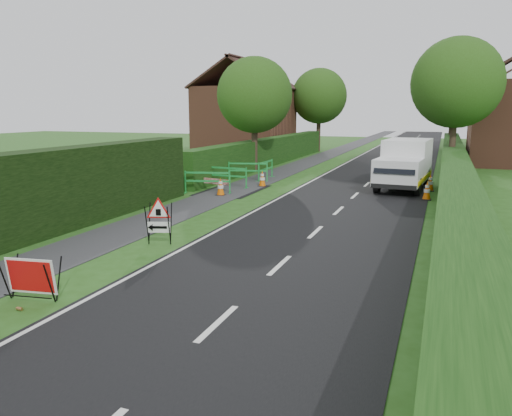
% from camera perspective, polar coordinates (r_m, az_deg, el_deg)
% --- Properties ---
extents(ground, '(120.00, 120.00, 0.00)m').
position_cam_1_polar(ground, '(12.07, -10.23, -6.62)').
color(ground, '#264F16').
rests_on(ground, ground).
extents(road_surface, '(6.00, 90.00, 0.02)m').
position_cam_1_polar(road_surface, '(45.11, 16.25, 6.08)').
color(road_surface, black).
rests_on(road_surface, ground).
extents(footpath, '(2.00, 90.00, 0.02)m').
position_cam_1_polar(footpath, '(45.86, 9.35, 6.46)').
color(footpath, '#2D2D30').
rests_on(footpath, ground).
extents(hedge_west_near, '(1.10, 18.00, 2.50)m').
position_cam_1_polar(hedge_west_near, '(15.18, -26.71, -3.97)').
color(hedge_west_near, black).
rests_on(hedge_west_near, ground).
extents(hedge_west_far, '(1.00, 24.00, 1.80)m').
position_cam_1_polar(hedge_west_far, '(33.87, 1.61, 4.97)').
color(hedge_west_far, '#14380F').
rests_on(hedge_west_far, ground).
extents(hedge_east, '(1.20, 50.00, 1.50)m').
position_cam_1_polar(hedge_east, '(26.09, 21.59, 2.33)').
color(hedge_east, '#14380F').
rests_on(hedge_east, ground).
extents(house_west, '(7.50, 7.40, 7.88)m').
position_cam_1_polar(house_west, '(42.92, -1.24, 10.15)').
color(house_west, brown).
rests_on(house_west, ground).
extents(tree_nw, '(4.40, 4.40, 6.70)m').
position_cam_1_polar(tree_nw, '(29.78, -0.17, 12.76)').
color(tree_nw, '#2D2116').
rests_on(tree_nw, ground).
extents(tree_ne, '(5.20, 5.20, 7.79)m').
position_cam_1_polar(tree_ne, '(31.87, 21.98, 13.12)').
color(tree_ne, '#2D2116').
rests_on(tree_ne, ground).
extents(tree_fw, '(4.80, 4.80, 7.24)m').
position_cam_1_polar(tree_fw, '(45.10, 7.25, 12.57)').
color(tree_fw, '#2D2116').
rests_on(tree_fw, ground).
extents(tree_fe, '(4.20, 4.20, 6.33)m').
position_cam_1_polar(tree_fe, '(47.83, 21.57, 11.08)').
color(tree_fe, '#2D2116').
rests_on(tree_fe, ground).
extents(red_rect_sign, '(1.07, 0.75, 0.85)m').
position_cam_1_polar(red_rect_sign, '(10.61, -24.33, -7.19)').
color(red_rect_sign, black).
rests_on(red_rect_sign, ground).
extents(triangle_sign, '(0.96, 0.96, 1.12)m').
position_cam_1_polar(triangle_sign, '(13.82, -11.21, -1.06)').
color(triangle_sign, black).
rests_on(triangle_sign, ground).
extents(works_van, '(2.35, 5.13, 2.28)m').
position_cam_1_polar(works_van, '(24.31, 16.62, 4.93)').
color(works_van, silver).
rests_on(works_van, ground).
extents(traffic_cone_0, '(0.38, 0.38, 0.79)m').
position_cam_1_polar(traffic_cone_0, '(21.69, 18.96, 1.91)').
color(traffic_cone_0, black).
rests_on(traffic_cone_0, ground).
extents(traffic_cone_1, '(0.38, 0.38, 0.79)m').
position_cam_1_polar(traffic_cone_1, '(24.13, 19.29, 2.77)').
color(traffic_cone_1, black).
rests_on(traffic_cone_1, ground).
extents(traffic_cone_2, '(0.38, 0.38, 0.79)m').
position_cam_1_polar(traffic_cone_2, '(25.81, 17.64, 3.39)').
color(traffic_cone_2, black).
rests_on(traffic_cone_2, ground).
extents(traffic_cone_3, '(0.38, 0.38, 0.79)m').
position_cam_1_polar(traffic_cone_3, '(21.61, -4.07, 2.46)').
color(traffic_cone_3, black).
rests_on(traffic_cone_3, ground).
extents(traffic_cone_4, '(0.38, 0.38, 0.79)m').
position_cam_1_polar(traffic_cone_4, '(24.12, 0.72, 3.40)').
color(traffic_cone_4, black).
rests_on(traffic_cone_4, ground).
extents(ped_barrier_0, '(2.08, 0.84, 1.00)m').
position_cam_1_polar(ped_barrier_0, '(22.18, -5.57, 3.28)').
color(ped_barrier_0, green).
rests_on(ped_barrier_0, ground).
extents(ped_barrier_1, '(2.08, 0.54, 1.00)m').
position_cam_1_polar(ped_barrier_1, '(23.91, -3.26, 3.89)').
color(ped_barrier_1, green).
rests_on(ped_barrier_1, ground).
extents(ped_barrier_2, '(2.09, 0.81, 1.00)m').
position_cam_1_polar(ped_barrier_2, '(25.90, -0.93, 4.47)').
color(ped_barrier_2, green).
rests_on(ped_barrier_2, ground).
extents(ped_barrier_3, '(0.39, 2.07, 1.00)m').
position_cam_1_polar(ped_barrier_3, '(26.62, 1.11, 4.65)').
color(ped_barrier_3, green).
rests_on(ped_barrier_3, ground).
extents(redwhite_plank, '(1.46, 0.42, 0.25)m').
position_cam_1_polar(redwhite_plank, '(22.80, -4.52, 1.91)').
color(redwhite_plank, red).
rests_on(redwhite_plank, ground).
extents(litter_can, '(0.12, 0.07, 0.07)m').
position_cam_1_polar(litter_can, '(10.38, -25.40, -10.55)').
color(litter_can, '#BF7F4C').
rests_on(litter_can, ground).
extents(hatchback_car, '(1.99, 4.13, 1.36)m').
position_cam_1_polar(hatchback_car, '(37.33, 15.80, 6.18)').
color(hatchback_car, silver).
rests_on(hatchback_car, ground).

